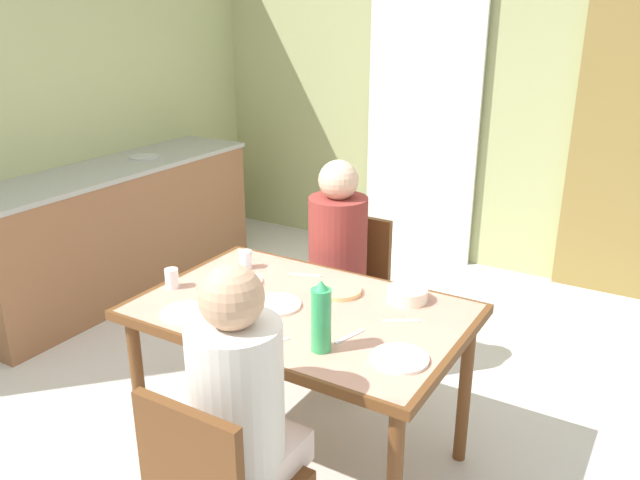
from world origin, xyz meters
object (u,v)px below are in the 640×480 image
(water_bottle_green_near, at_px, (321,318))
(serving_bowl_center, at_px, (407,294))
(dining_table, at_px, (302,324))
(person_near_diner, at_px, (239,393))
(person_far_diner, at_px, (336,245))
(chair_far_diner, at_px, (348,287))
(kitchen_counter, at_px, (116,229))

(water_bottle_green_near, relative_size, serving_bowl_center, 1.61)
(dining_table, bearing_deg, person_near_diner, -74.23)
(person_far_diner, xyz_separation_m, water_bottle_green_near, (0.45, -0.91, 0.10))
(dining_table, xyz_separation_m, serving_bowl_center, (0.35, 0.29, 0.11))
(person_far_diner, relative_size, serving_bowl_center, 4.53)
(chair_far_diner, height_order, person_near_diner, person_near_diner)
(kitchen_counter, height_order, person_near_diner, person_near_diner)
(dining_table, relative_size, chair_far_diner, 1.55)
(kitchen_counter, relative_size, person_far_diner, 2.90)
(dining_table, xyz_separation_m, person_far_diner, (-0.20, 0.65, 0.10))
(chair_far_diner, relative_size, water_bottle_green_near, 3.17)
(person_far_diner, distance_m, serving_bowl_center, 0.66)
(chair_far_diner, distance_m, water_bottle_green_near, 1.20)
(person_near_diner, bearing_deg, kitchen_counter, 146.00)
(kitchen_counter, relative_size, serving_bowl_center, 13.13)
(kitchen_counter, distance_m, person_far_diner, 1.96)
(dining_table, relative_size, serving_bowl_center, 7.93)
(serving_bowl_center, bearing_deg, chair_far_diner, 137.58)
(dining_table, bearing_deg, person_far_diner, 107.31)
(water_bottle_green_near, height_order, serving_bowl_center, water_bottle_green_near)
(kitchen_counter, distance_m, person_near_diner, 2.80)
(dining_table, distance_m, chair_far_diner, 0.84)
(kitchen_counter, relative_size, water_bottle_green_near, 8.14)
(water_bottle_green_near, bearing_deg, kitchen_counter, 154.01)
(dining_table, relative_size, person_far_diner, 1.75)
(kitchen_counter, xyz_separation_m, serving_bowl_center, (2.47, -0.61, 0.33))
(kitchen_counter, height_order, water_bottle_green_near, water_bottle_green_near)
(chair_far_diner, relative_size, person_far_diner, 1.13)
(chair_far_diner, xyz_separation_m, serving_bowl_center, (0.55, -0.50, 0.29))
(chair_far_diner, height_order, person_far_diner, person_far_diner)
(kitchen_counter, xyz_separation_m, chair_far_diner, (1.92, -0.11, 0.05))
(person_near_diner, bearing_deg, dining_table, 105.77)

